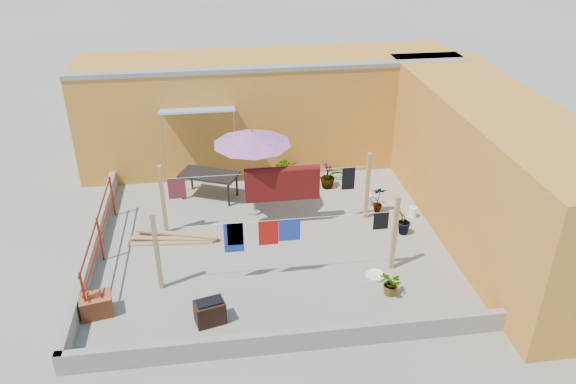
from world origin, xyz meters
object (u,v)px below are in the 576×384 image
object	(u,v)px
brazier	(210,312)
green_hose	(338,175)
patio_umbrella	(252,138)
water_jug_a	(368,200)
brick_stack	(96,305)
plant_back_a	(286,168)
water_jug_b	(413,212)
white_basin	(375,275)
outdoor_table	(209,176)

from	to	relation	value
brazier	green_hose	bearing A→B (deg)	56.83
patio_umbrella	water_jug_a	distance (m)	3.59
brick_stack	plant_back_a	size ratio (longest dim) A/B	0.95
patio_umbrella	plant_back_a	bearing A→B (deg)	58.72
water_jug_b	green_hose	xyz separation A→B (m)	(-1.39, 2.55, -0.11)
brick_stack	brazier	bearing A→B (deg)	-13.73
brick_stack	water_jug_b	size ratio (longest dim) A/B	2.07
white_basin	water_jug_a	xyz separation A→B (m)	(0.67, 3.10, 0.11)
brazier	white_basin	bearing A→B (deg)	15.01
outdoor_table	white_basin	world-z (taller)	outdoor_table
patio_umbrella	outdoor_table	world-z (taller)	patio_umbrella
water_jug_b	plant_back_a	world-z (taller)	plant_back_a
white_basin	green_hose	distance (m)	4.87
brazier	plant_back_a	xyz separation A→B (m)	(2.27, 5.82, 0.11)
patio_umbrella	brick_stack	world-z (taller)	patio_umbrella
water_jug_a	green_hose	size ratio (longest dim) A/B	0.69
patio_umbrella	outdoor_table	xyz separation A→B (m)	(-1.12, 1.00, -1.44)
patio_umbrella	brick_stack	xyz separation A→B (m)	(-3.41, -3.53, -1.86)
brick_stack	white_basin	distance (m)	5.78
patio_umbrella	brick_stack	bearing A→B (deg)	-134.04
outdoor_table	brazier	world-z (taller)	outdoor_table
water_jug_b	green_hose	size ratio (longest dim) A/B	0.67
white_basin	water_jug_a	size ratio (longest dim) A/B	1.30
plant_back_a	water_jug_a	bearing A→B (deg)	-42.15
water_jug_b	plant_back_a	distance (m)	3.89
white_basin	plant_back_a	bearing A→B (deg)	104.80
patio_umbrella	white_basin	distance (m)	4.40
brick_stack	brazier	distance (m)	2.27
brazier	water_jug_a	size ratio (longest dim) A/B	1.93
brick_stack	plant_back_a	distance (m)	6.93
plant_back_a	water_jug_b	bearing A→B (deg)	-41.11
patio_umbrella	water_jug_a	bearing A→B (deg)	-0.24
water_jug_a	water_jug_b	distance (m)	1.24
brazier	green_hose	size ratio (longest dim) A/B	1.34
patio_umbrella	water_jug_b	distance (m)	4.51
outdoor_table	brick_stack	distance (m)	5.09
outdoor_table	brick_stack	world-z (taller)	outdoor_table
water_jug_b	plant_back_a	size ratio (longest dim) A/B	0.46
green_hose	patio_umbrella	bearing A→B (deg)	-145.96
white_basin	water_jug_b	bearing A→B (deg)	54.76
outdoor_table	white_basin	xyz separation A→B (m)	(3.47, -4.11, -0.61)
brick_stack	water_jug_a	bearing A→B (deg)	28.63
outdoor_table	white_basin	distance (m)	5.41
patio_umbrella	plant_back_a	size ratio (longest dim) A/B	3.27
brazier	white_basin	world-z (taller)	brazier
outdoor_table	green_hose	size ratio (longest dim) A/B	3.54
water_jug_a	green_hose	xyz separation A→B (m)	(-0.42, 1.77, -0.11)
outdoor_table	water_jug_b	size ratio (longest dim) A/B	5.24
water_jug_a	water_jug_b	bearing A→B (deg)	-38.91
brazier	green_hose	distance (m)	6.96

